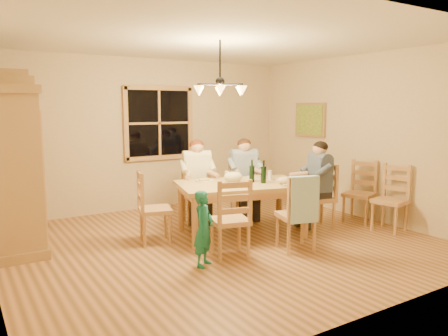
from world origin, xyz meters
TOP-DOWN VIEW (x-y plane):
  - floor at (0.00, 0.00)m, footprint 5.50×5.50m
  - ceiling at (0.00, 0.00)m, footprint 5.50×5.00m
  - wall_back at (0.00, 2.50)m, footprint 5.50×0.02m
  - wall_right at (2.75, 0.00)m, footprint 0.02×5.00m
  - window at (0.20, 2.47)m, footprint 1.30×0.06m
  - painting at (2.71, 1.20)m, footprint 0.06×0.78m
  - chandelier at (-0.00, 0.00)m, footprint 0.77×0.68m
  - armoire at (-2.42, 1.21)m, footprint 0.66×1.40m
  - dining_table at (0.46, 0.17)m, footprint 2.02×1.52m
  - chair_far_left at (0.24, 1.11)m, footprint 0.53×0.52m
  - chair_far_right at (1.02, 0.90)m, footprint 0.53×0.52m
  - chair_near_left at (-0.19, -0.53)m, footprint 0.53×0.52m
  - chair_near_right at (0.68, -0.76)m, footprint 0.53×0.52m
  - chair_end_left at (-0.74, 0.49)m, footprint 0.52×0.53m
  - chair_end_right at (1.67, -0.14)m, footprint 0.52×0.53m
  - adult_woman at (0.24, 1.11)m, footprint 0.47×0.50m
  - adult_plaid_man at (1.02, 0.90)m, footprint 0.47×0.50m
  - adult_slate_man at (1.67, -0.14)m, footprint 0.50×0.47m
  - towel at (0.64, -0.95)m, footprint 0.39×0.19m
  - wine_bottle_a at (0.63, 0.16)m, footprint 0.08×0.08m
  - wine_bottle_b at (0.72, -0.01)m, footprint 0.08×0.08m
  - plate_woman at (0.08, 0.57)m, footprint 0.26×0.26m
  - plate_plaid at (0.88, 0.42)m, footprint 0.26×0.26m
  - plate_slate at (1.15, 0.04)m, footprint 0.26×0.26m
  - wine_glass_a at (0.40, 0.46)m, footprint 0.06×0.06m
  - wine_glass_b at (0.98, 0.17)m, footprint 0.06×0.06m
  - cap at (0.92, -0.25)m, footprint 0.20×0.20m
  - napkin at (0.30, 0.03)m, footprint 0.21×0.18m
  - cloth_bundle at (0.40, 0.29)m, footprint 0.28×0.22m
  - child at (-0.62, -0.65)m, footprint 0.39×0.37m
  - chair_spare_front at (2.45, -0.84)m, footprint 0.50×0.52m
  - chair_spare_back at (2.45, -0.26)m, footprint 0.55×0.56m

SIDE VIEW (x-z plane):
  - floor at x=0.00m, z-range 0.00..0.00m
  - chair_far_left at x=0.24m, z-range -0.19..0.80m
  - chair_far_right at x=1.02m, z-range -0.19..0.80m
  - chair_near_left at x=-0.19m, z-range -0.19..0.80m
  - chair_near_right at x=0.68m, z-range -0.19..0.80m
  - chair_end_left at x=-0.74m, z-range -0.19..0.80m
  - chair_end_right at x=1.67m, z-range -0.19..0.80m
  - chair_spare_front at x=2.45m, z-range -0.19..0.80m
  - chair_spare_back at x=2.45m, z-range -0.19..0.80m
  - child at x=-0.62m, z-range 0.00..0.89m
  - dining_table at x=0.46m, z-range 0.28..1.04m
  - towel at x=0.64m, z-range 0.41..0.99m
  - plate_woman at x=0.08m, z-range 0.76..0.78m
  - plate_plaid at x=0.88m, z-range 0.76..0.78m
  - plate_slate at x=1.15m, z-range 0.76..0.78m
  - napkin at x=0.30m, z-range 0.76..0.79m
  - cap at x=0.92m, z-range 0.76..0.87m
  - wine_glass_a at x=0.40m, z-range 0.76..0.90m
  - wine_glass_b at x=0.98m, z-range 0.76..0.90m
  - cloth_bundle at x=0.40m, z-range 0.76..0.91m
  - adult_woman at x=0.24m, z-range 0.40..1.28m
  - adult_plaid_man at x=1.02m, z-range 0.40..1.28m
  - adult_slate_man at x=1.67m, z-range 0.40..1.28m
  - wine_bottle_a at x=0.63m, z-range 0.76..1.09m
  - wine_bottle_b at x=0.72m, z-range 0.76..1.09m
  - armoire at x=-2.42m, z-range -0.09..2.21m
  - wall_back at x=0.00m, z-range 0.00..2.70m
  - wall_right at x=2.75m, z-range 0.00..2.70m
  - window at x=0.20m, z-range 0.90..2.20m
  - painting at x=2.71m, z-range 1.28..1.92m
  - chandelier at x=0.00m, z-range 1.72..2.43m
  - ceiling at x=0.00m, z-range 2.69..2.71m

